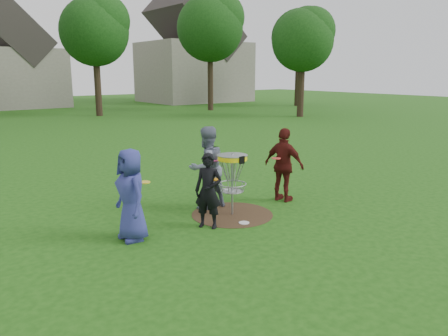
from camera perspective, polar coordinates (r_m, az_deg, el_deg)
ground at (r=9.71m, az=1.07°, el=-6.08°), size 100.00×100.00×0.00m
dirt_patch at (r=9.71m, az=1.07°, el=-6.06°), size 1.80×1.80×0.01m
player_blue at (r=8.25m, az=-12.03°, el=-3.45°), size 0.57×0.86×1.73m
player_black at (r=8.72m, az=-2.06°, el=-3.00°), size 0.62×0.67×1.53m
player_grey at (r=9.95m, az=-2.27°, el=0.04°), size 0.96×0.76×1.90m
player_maroon at (r=10.58m, az=7.85°, el=0.39°), size 0.68×1.12×1.79m
disc_on_grass at (r=9.17m, az=2.64°, el=-7.18°), size 0.22×0.22×0.02m
disc_golf_basket at (r=9.43m, az=1.10°, el=-0.20°), size 0.66×0.67×1.38m
held_discs at (r=9.26m, az=-0.95°, el=-0.15°), size 3.69×0.94×0.24m
tree_row at (r=28.74m, az=-25.77°, el=17.54°), size 51.20×17.42×9.90m
house_row at (r=41.65m, az=-23.09°, el=12.98°), size 44.50×10.65×11.62m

